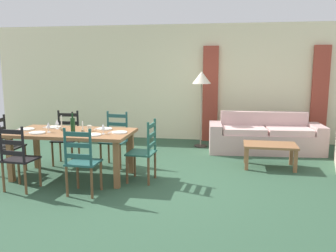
# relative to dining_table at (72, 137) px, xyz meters

# --- Properties ---
(ground_plane) EXTENTS (9.60, 9.60, 0.02)m
(ground_plane) POSITION_rel_dining_table_xyz_m (1.40, 0.02, -0.67)
(ground_plane) COLOR #2E4F38
(wall_far) EXTENTS (9.60, 0.16, 2.70)m
(wall_far) POSITION_rel_dining_table_xyz_m (1.40, 3.32, 0.69)
(wall_far) COLOR #F2E8BB
(wall_far) RESTS_ON ground_plane
(curtain_panel_left) EXTENTS (0.35, 0.08, 2.20)m
(curtain_panel_left) POSITION_rel_dining_table_xyz_m (1.97, 3.18, 0.44)
(curtain_panel_left) COLOR #A14030
(curtain_panel_left) RESTS_ON ground_plane
(curtain_panel_right) EXTENTS (0.35, 0.08, 2.20)m
(curtain_panel_right) POSITION_rel_dining_table_xyz_m (4.37, 3.18, 0.44)
(curtain_panel_right) COLOR #A14030
(curtain_panel_right) RESTS_ON ground_plane
(dining_table) EXTENTS (1.90, 0.96, 0.75)m
(dining_table) POSITION_rel_dining_table_xyz_m (0.00, 0.00, 0.00)
(dining_table) COLOR #93603B
(dining_table) RESTS_ON ground_plane
(dining_chair_near_left) EXTENTS (0.45, 0.43, 0.96)m
(dining_chair_near_left) POSITION_rel_dining_table_xyz_m (-0.49, -0.72, -0.19)
(dining_chair_near_left) COLOR black
(dining_chair_near_left) RESTS_ON ground_plane
(dining_chair_near_right) EXTENTS (0.42, 0.40, 0.96)m
(dining_chair_near_right) POSITION_rel_dining_table_xyz_m (0.47, -0.72, -0.19)
(dining_chair_near_right) COLOR #21524E
(dining_chair_near_right) RESTS_ON ground_plane
(dining_chair_far_left) EXTENTS (0.45, 0.43, 0.96)m
(dining_chair_far_left) POSITION_rel_dining_table_xyz_m (-0.46, 0.74, -0.19)
(dining_chair_far_left) COLOR black
(dining_chair_far_left) RESTS_ON ground_plane
(dining_chair_far_right) EXTENTS (0.45, 0.43, 0.96)m
(dining_chair_far_right) POSITION_rel_dining_table_xyz_m (0.45, 0.77, -0.19)
(dining_chair_far_right) COLOR #235350
(dining_chair_far_right) RESTS_ON ground_plane
(dining_chair_head_west) EXTENTS (0.41, 0.43, 0.96)m
(dining_chair_head_west) POSITION_rel_dining_table_xyz_m (-1.18, 0.01, -0.19)
(dining_chair_head_west) COLOR black
(dining_chair_head_west) RESTS_ON ground_plane
(dining_chair_head_east) EXTENTS (0.43, 0.44, 0.96)m
(dining_chair_head_east) POSITION_rel_dining_table_xyz_m (1.17, 0.00, -0.19)
(dining_chair_head_east) COLOR #255749
(dining_chair_head_east) RESTS_ON ground_plane
(dinner_plate_near_left) EXTENTS (0.24, 0.24, 0.02)m
(dinner_plate_near_left) POSITION_rel_dining_table_xyz_m (-0.45, -0.25, 0.10)
(dinner_plate_near_left) COLOR white
(dinner_plate_near_left) RESTS_ON dining_table
(fork_near_left) EXTENTS (0.02, 0.17, 0.01)m
(fork_near_left) POSITION_rel_dining_table_xyz_m (-0.60, -0.25, 0.09)
(fork_near_left) COLOR silver
(fork_near_left) RESTS_ON dining_table
(dinner_plate_near_right) EXTENTS (0.24, 0.24, 0.02)m
(dinner_plate_near_right) POSITION_rel_dining_table_xyz_m (0.45, -0.25, 0.10)
(dinner_plate_near_right) COLOR white
(dinner_plate_near_right) RESTS_ON dining_table
(fork_near_right) EXTENTS (0.03, 0.17, 0.01)m
(fork_near_right) POSITION_rel_dining_table_xyz_m (0.30, -0.25, 0.09)
(fork_near_right) COLOR silver
(fork_near_right) RESTS_ON dining_table
(dinner_plate_far_left) EXTENTS (0.24, 0.24, 0.02)m
(dinner_plate_far_left) POSITION_rel_dining_table_xyz_m (-0.45, 0.25, 0.10)
(dinner_plate_far_left) COLOR white
(dinner_plate_far_left) RESTS_ON dining_table
(fork_far_left) EXTENTS (0.03, 0.17, 0.01)m
(fork_far_left) POSITION_rel_dining_table_xyz_m (-0.60, 0.25, 0.09)
(fork_far_left) COLOR silver
(fork_far_left) RESTS_ON dining_table
(dinner_plate_far_right) EXTENTS (0.24, 0.24, 0.02)m
(dinner_plate_far_right) POSITION_rel_dining_table_xyz_m (0.45, 0.25, 0.10)
(dinner_plate_far_right) COLOR white
(dinner_plate_far_right) RESTS_ON dining_table
(fork_far_right) EXTENTS (0.03, 0.17, 0.01)m
(fork_far_right) POSITION_rel_dining_table_xyz_m (0.30, 0.25, 0.09)
(fork_far_right) COLOR silver
(fork_far_right) RESTS_ON dining_table
(dinner_plate_head_west) EXTENTS (0.24, 0.24, 0.02)m
(dinner_plate_head_west) POSITION_rel_dining_table_xyz_m (-0.78, -0.00, 0.10)
(dinner_plate_head_west) COLOR white
(dinner_plate_head_west) RESTS_ON dining_table
(fork_head_west) EXTENTS (0.03, 0.17, 0.01)m
(fork_head_west) POSITION_rel_dining_table_xyz_m (-0.93, -0.00, 0.09)
(fork_head_west) COLOR silver
(fork_head_west) RESTS_ON dining_table
(dinner_plate_head_east) EXTENTS (0.24, 0.24, 0.02)m
(dinner_plate_head_east) POSITION_rel_dining_table_xyz_m (0.78, -0.00, 0.10)
(dinner_plate_head_east) COLOR white
(dinner_plate_head_east) RESTS_ON dining_table
(fork_head_east) EXTENTS (0.03, 0.17, 0.01)m
(fork_head_east) POSITION_rel_dining_table_xyz_m (0.63, -0.00, 0.09)
(fork_head_east) COLOR silver
(fork_head_east) RESTS_ON dining_table
(wine_bottle) EXTENTS (0.07, 0.07, 0.32)m
(wine_bottle) POSITION_rel_dining_table_xyz_m (0.04, -0.05, 0.20)
(wine_bottle) COLOR #143819
(wine_bottle) RESTS_ON dining_table
(wine_glass_near_left) EXTENTS (0.06, 0.06, 0.16)m
(wine_glass_near_left) POSITION_rel_dining_table_xyz_m (-0.32, -0.15, 0.20)
(wine_glass_near_left) COLOR white
(wine_glass_near_left) RESTS_ON dining_table
(wine_glass_near_right) EXTENTS (0.06, 0.06, 0.16)m
(wine_glass_near_right) POSITION_rel_dining_table_xyz_m (0.57, -0.14, 0.20)
(wine_glass_near_right) COLOR white
(wine_glass_near_right) RESTS_ON dining_table
(wine_glass_far_left) EXTENTS (0.06, 0.06, 0.16)m
(wine_glass_far_left) POSITION_rel_dining_table_xyz_m (-0.32, 0.15, 0.20)
(wine_glass_far_left) COLOR white
(wine_glass_far_left) RESTS_ON dining_table
(coffee_cup_primary) EXTENTS (0.07, 0.07, 0.09)m
(coffee_cup_primary) POSITION_rel_dining_table_xyz_m (0.26, 0.08, 0.13)
(coffee_cup_primary) COLOR beige
(coffee_cup_primary) RESTS_ON dining_table
(candle_tall) EXTENTS (0.05, 0.05, 0.25)m
(candle_tall) POSITION_rel_dining_table_xyz_m (-0.18, 0.02, 0.16)
(candle_tall) COLOR #998C66
(candle_tall) RESTS_ON dining_table
(candle_short) EXTENTS (0.05, 0.05, 0.17)m
(candle_short) POSITION_rel_dining_table_xyz_m (0.20, -0.04, 0.13)
(candle_short) COLOR #998C66
(candle_short) RESTS_ON dining_table
(couch) EXTENTS (2.34, 1.00, 0.80)m
(couch) POSITION_rel_dining_table_xyz_m (3.16, 2.34, -0.37)
(couch) COLOR #CAA49F
(couch) RESTS_ON ground_plane
(coffee_table) EXTENTS (0.90, 0.56, 0.42)m
(coffee_table) POSITION_rel_dining_table_xyz_m (3.15, 1.12, -0.31)
(coffee_table) COLOR #93603B
(coffee_table) RESTS_ON ground_plane
(standing_lamp) EXTENTS (0.40, 0.40, 1.64)m
(standing_lamp) POSITION_rel_dining_table_xyz_m (1.82, 2.52, 0.75)
(standing_lamp) COLOR #332D28
(standing_lamp) RESTS_ON ground_plane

